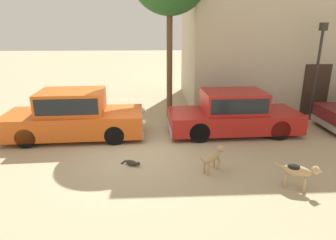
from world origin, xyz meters
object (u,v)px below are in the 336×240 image
object	(u,v)px
parked_sedan_second	(233,113)
stray_cat	(132,163)
stray_dog_tan	(298,171)
street_lamp	(319,59)
parked_sedan_nearest	(74,115)
stray_dog_spotted	(214,156)

from	to	relation	value
parked_sedan_second	stray_cat	world-z (taller)	parked_sedan_second
parked_sedan_second	stray_dog_tan	distance (m)	3.77
street_lamp	stray_cat	bearing A→B (deg)	-151.49
parked_sedan_nearest	stray_dog_spotted	bearing A→B (deg)	-35.22
stray_dog_spotted	parked_sedan_nearest	bearing A→B (deg)	103.44
stray_cat	stray_dog_tan	bearing A→B (deg)	11.97
parked_sedan_second	stray_dog_tan	xyz separation A→B (m)	(0.50, -3.72, -0.28)
stray_dog_tan	street_lamp	xyz separation A→B (m)	(2.95, 5.01, 1.92)
stray_dog_tan	stray_cat	world-z (taller)	stray_dog_tan
street_lamp	parked_sedan_second	bearing A→B (deg)	-159.50
street_lamp	parked_sedan_nearest	bearing A→B (deg)	-170.74
parked_sedan_nearest	stray_cat	bearing A→B (deg)	-50.65
parked_sedan_second	street_lamp	size ratio (longest dim) A/B	1.25
parked_sedan_nearest	street_lamp	size ratio (longest dim) A/B	1.26
stray_dog_spotted	stray_cat	xyz separation A→B (m)	(-2.08, 0.38, -0.32)
stray_dog_spotted	street_lamp	bearing A→B (deg)	-3.00
parked_sedan_second	stray_dog_tan	size ratio (longest dim) A/B	5.10
parked_sedan_second	street_lamp	world-z (taller)	street_lamp
parked_sedan_nearest	stray_dog_tan	distance (m)	6.83
parked_sedan_nearest	parked_sedan_second	world-z (taller)	parked_sedan_nearest
parked_sedan_second	stray_cat	bearing A→B (deg)	-146.12
parked_sedan_nearest	street_lamp	bearing A→B (deg)	6.65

